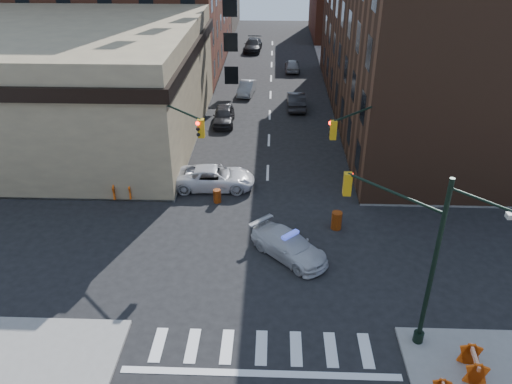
# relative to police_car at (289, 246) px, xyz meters

# --- Properties ---
(ground) EXTENTS (140.00, 140.00, 0.00)m
(ground) POSITION_rel_police_car_xyz_m (-1.31, 0.10, -0.69)
(ground) COLOR black
(ground) RESTS_ON ground
(sidewalk_nw) EXTENTS (34.00, 54.50, 0.15)m
(sidewalk_nw) POSITION_rel_police_car_xyz_m (-24.31, 32.85, -0.62)
(sidewalk_nw) COLOR gray
(sidewalk_nw) RESTS_ON ground
(sidewalk_ne) EXTENTS (34.00, 54.50, 0.15)m
(sidewalk_ne) POSITION_rel_police_car_xyz_m (21.69, 32.85, -0.62)
(sidewalk_ne) COLOR gray
(sidewalk_ne) RESTS_ON ground
(bank_building) EXTENTS (22.00, 22.00, 9.00)m
(bank_building) POSITION_rel_police_car_xyz_m (-18.31, 16.60, 3.81)
(bank_building) COLOR #9C8C66
(bank_building) RESTS_ON ground
(commercial_row_ne) EXTENTS (14.00, 34.00, 14.00)m
(commercial_row_ne) POSITION_rel_police_car_xyz_m (11.69, 22.60, 6.31)
(commercial_row_ne) COLOR #472C1C
(commercial_row_ne) RESTS_ON ground
(signal_pole_se) EXTENTS (5.40, 5.27, 8.00)m
(signal_pole_se) POSITION_rel_police_car_xyz_m (4.72, -5.42, 3.92)
(signal_pole_se) COLOR black
(signal_pole_se) RESTS_ON sidewalk_se
(signal_pole_nw) EXTENTS (3.58, 3.67, 8.00)m
(signal_pole_nw) POSITION_rel_police_car_xyz_m (-7.17, 5.44, 3.64)
(signal_pole_nw) COLOR black
(signal_pole_nw) RESTS_ON sidewalk_nw
(signal_pole_ne) EXTENTS (3.67, 3.58, 8.00)m
(signal_pole_ne) POSITION_rel_police_car_xyz_m (4.52, 5.46, 3.64)
(signal_pole_ne) COLOR black
(signal_pole_ne) RESTS_ON sidewalk_ne
(tree_ne_near) EXTENTS (3.00, 3.00, 4.85)m
(tree_ne_near) POSITION_rel_police_car_xyz_m (6.19, 26.10, 2.79)
(tree_ne_near) COLOR black
(tree_ne_near) RESTS_ON sidewalk_ne
(tree_ne_far) EXTENTS (3.00, 3.00, 4.85)m
(tree_ne_far) POSITION_rel_police_car_xyz_m (6.19, 34.10, 2.79)
(tree_ne_far) COLOR black
(tree_ne_far) RESTS_ON sidewalk_ne
(police_car) EXTENTS (4.74, 4.78, 1.39)m
(police_car) POSITION_rel_police_car_xyz_m (0.00, 0.00, 0.00)
(police_car) COLOR silver
(police_car) RESTS_ON ground
(pickup) EXTENTS (5.58, 2.72, 1.53)m
(pickup) POSITION_rel_police_car_xyz_m (-4.93, 7.73, 0.07)
(pickup) COLOR silver
(pickup) RESTS_ON ground
(parked_car_wnear) EXTENTS (1.90, 4.50, 1.52)m
(parked_car_wnear) POSITION_rel_police_car_xyz_m (-5.41, 19.78, 0.06)
(parked_car_wnear) COLOR black
(parked_car_wnear) RESTS_ON ground
(parked_car_wfar) EXTENTS (1.93, 4.27, 1.36)m
(parked_car_wfar) POSITION_rel_police_car_xyz_m (-3.81, 28.18, -0.01)
(parked_car_wfar) COLOR gray
(parked_car_wfar) RESTS_ON ground
(parked_car_wdeep) EXTENTS (2.57, 5.68, 1.61)m
(parked_car_wdeep) POSITION_rel_police_car_xyz_m (-3.96, 47.23, 0.11)
(parked_car_wdeep) COLOR black
(parked_car_wdeep) RESTS_ON ground
(parked_car_enear) EXTENTS (1.74, 4.76, 1.56)m
(parked_car_enear) POSITION_rel_police_car_xyz_m (1.19, 24.09, 0.08)
(parked_car_enear) COLOR black
(parked_car_enear) RESTS_ON ground
(parked_car_efar) EXTENTS (1.68, 4.13, 1.41)m
(parked_car_efar) POSITION_rel_police_car_xyz_m (1.19, 37.23, 0.01)
(parked_car_efar) COLOR #989BA0
(parked_car_efar) RESTS_ON ground
(pedestrian_a) EXTENTS (0.74, 0.74, 1.74)m
(pedestrian_a) POSITION_rel_police_car_xyz_m (-8.81, 6.10, 0.32)
(pedestrian_a) COLOR black
(pedestrian_a) RESTS_ON sidewalk_nw
(pedestrian_b) EXTENTS (0.88, 0.74, 1.59)m
(pedestrian_b) POSITION_rel_police_car_xyz_m (-11.63, 8.54, 0.25)
(pedestrian_b) COLOR black
(pedestrian_b) RESTS_ON sidewalk_nw
(pedestrian_c) EXTENTS (1.15, 0.82, 1.81)m
(pedestrian_c) POSITION_rel_police_car_xyz_m (-14.23, 6.42, 0.36)
(pedestrian_c) COLOR #202631
(pedestrian_c) RESTS_ON sidewalk_nw
(barrel_road) EXTENTS (0.70, 0.70, 1.10)m
(barrel_road) POSITION_rel_police_car_xyz_m (2.89, 2.89, -0.14)
(barrel_road) COLOR orange
(barrel_road) RESTS_ON ground
(barrel_bank) EXTENTS (0.65, 0.65, 0.89)m
(barrel_bank) POSITION_rel_police_car_xyz_m (-4.53, 5.76, -0.25)
(barrel_bank) COLOR orange
(barrel_bank) RESTS_ON ground
(barricade_se_a) EXTENTS (0.81, 1.43, 1.03)m
(barricade_se_a) POSITION_rel_police_car_xyz_m (7.19, -7.90, -0.03)
(barricade_se_a) COLOR #D7420A
(barricade_se_a) RESTS_ON sidewalk_se
(barricade_nw_a) EXTENTS (1.47, 0.98, 1.01)m
(barricade_nw_a) POSITION_rel_police_car_xyz_m (-8.01, 8.10, -0.04)
(barricade_nw_a) COLOR #BF4508
(barricade_nw_a) RESTS_ON sidewalk_nw
(barricade_nw_b) EXTENTS (1.43, 0.81, 1.03)m
(barricade_nw_b) POSITION_rel_police_car_xyz_m (-10.71, 5.80, -0.03)
(barricade_nw_b) COLOR #BF6009
(barricade_nw_b) RESTS_ON sidewalk_nw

